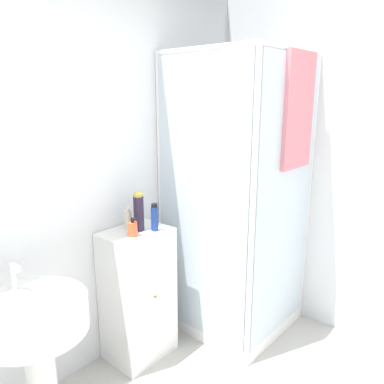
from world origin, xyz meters
name	(u,v)px	position (x,y,z in m)	size (l,w,h in m)	color
wall_back	(42,187)	(0.00, 1.70, 1.25)	(6.40, 0.06, 2.50)	silver
shower_enclosure	(239,253)	(1.21, 1.18, 0.61)	(0.82, 0.85, 2.04)	white
vanity_cabinet	(138,294)	(0.49, 1.50, 0.45)	(0.42, 0.35, 0.90)	white
sink	(37,338)	(-0.31, 1.27, 0.65)	(0.48, 0.48, 0.98)	white
soap_dispenser	(133,229)	(0.42, 1.44, 0.95)	(0.06, 0.06, 0.12)	#E5562D
shampoo_bottle_tall_black	(139,212)	(0.52, 1.49, 1.02)	(0.07, 0.07, 0.25)	#281E33
shampoo_bottle_blue	(155,218)	(0.58, 1.41, 0.99)	(0.05, 0.05, 0.18)	navy
lotion_bottle_white	(128,220)	(0.48, 1.56, 0.96)	(0.05, 0.05, 0.15)	beige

